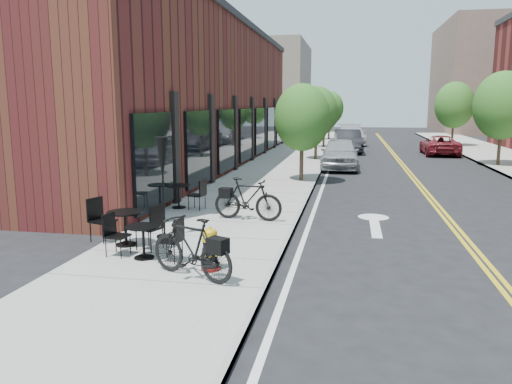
# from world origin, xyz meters

# --- Properties ---
(ground) EXTENTS (120.00, 120.00, 0.00)m
(ground) POSITION_xyz_m (0.00, 0.00, 0.00)
(ground) COLOR black
(ground) RESTS_ON ground
(sidewalk_near) EXTENTS (4.00, 70.00, 0.12)m
(sidewalk_near) POSITION_xyz_m (-2.00, 10.00, 0.06)
(sidewalk_near) COLOR #9E9B93
(sidewalk_near) RESTS_ON ground
(building_near) EXTENTS (5.00, 28.00, 7.00)m
(building_near) POSITION_xyz_m (-6.50, 14.00, 3.50)
(building_near) COLOR #481717
(building_near) RESTS_ON ground
(bg_building_left) EXTENTS (8.00, 14.00, 10.00)m
(bg_building_left) POSITION_xyz_m (-8.00, 48.00, 5.00)
(bg_building_left) COLOR #726656
(bg_building_left) RESTS_ON ground
(bg_building_right) EXTENTS (10.00, 16.00, 12.00)m
(bg_building_right) POSITION_xyz_m (16.00, 50.00, 6.00)
(bg_building_right) COLOR brown
(bg_building_right) RESTS_ON ground
(tree_near_a) EXTENTS (2.20, 2.20, 3.81)m
(tree_near_a) POSITION_xyz_m (-0.60, 9.00, 2.60)
(tree_near_a) COLOR #382B1E
(tree_near_a) RESTS_ON sidewalk_near
(tree_near_b) EXTENTS (2.30, 2.30, 3.98)m
(tree_near_b) POSITION_xyz_m (-0.60, 17.00, 2.71)
(tree_near_b) COLOR #382B1E
(tree_near_b) RESTS_ON sidewalk_near
(tree_near_c) EXTENTS (2.10, 2.10, 3.67)m
(tree_near_c) POSITION_xyz_m (-0.60, 25.00, 2.53)
(tree_near_c) COLOR #382B1E
(tree_near_c) RESTS_ON sidewalk_near
(tree_near_d) EXTENTS (2.40, 2.40, 4.11)m
(tree_near_d) POSITION_xyz_m (-0.60, 33.00, 2.79)
(tree_near_d) COLOR #382B1E
(tree_near_d) RESTS_ON sidewalk_near
(tree_far_b) EXTENTS (2.80, 2.80, 4.62)m
(tree_far_b) POSITION_xyz_m (8.60, 16.00, 3.06)
(tree_far_b) COLOR #382B1E
(tree_far_b) RESTS_ON sidewalk_far
(tree_far_c) EXTENTS (2.80, 2.80, 4.62)m
(tree_far_c) POSITION_xyz_m (8.60, 28.00, 3.06)
(tree_far_c) COLOR #382B1E
(tree_far_c) RESTS_ON sidewalk_far
(fire_hydrant) EXTENTS (0.42, 0.42, 0.81)m
(fire_hydrant) POSITION_xyz_m (-1.15, -2.26, 0.51)
(fire_hydrant) COLOR maroon
(fire_hydrant) RESTS_ON sidewalk_near
(bicycle_left) EXTENTS (1.88, 1.23, 1.10)m
(bicycle_left) POSITION_xyz_m (-1.36, -2.72, 0.67)
(bicycle_left) COLOR black
(bicycle_left) RESTS_ON sidewalk_near
(bicycle_right) EXTENTS (1.90, 0.74, 1.11)m
(bicycle_right) POSITION_xyz_m (-1.29, 1.80, 0.68)
(bicycle_right) COLOR black
(bicycle_right) RESTS_ON sidewalk_near
(bistro_set_a) EXTENTS (1.61, 0.77, 0.85)m
(bistro_set_a) POSITION_xyz_m (-2.63, -1.83, 0.55)
(bistro_set_a) COLOR black
(bistro_set_a) RESTS_ON sidewalk_near
(bistro_set_b) EXTENTS (1.83, 0.98, 0.97)m
(bistro_set_b) POSITION_xyz_m (-3.39, -1.03, 0.61)
(bistro_set_b) COLOR black
(bistro_set_b) RESTS_ON sidewalk_near
(bistro_set_c) EXTENTS (1.67, 0.82, 0.88)m
(bistro_set_c) POSITION_xyz_m (-3.60, 2.94, 0.56)
(bistro_set_c) COLOR black
(bistro_set_c) RESTS_ON sidewalk_near
(patio_umbrella) EXTENTS (0.37, 0.37, 2.29)m
(patio_umbrella) POSITION_xyz_m (-2.81, -0.26, 1.76)
(patio_umbrella) COLOR black
(patio_umbrella) RESTS_ON sidewalk_near
(parked_car_a) EXTENTS (1.83, 4.45, 1.51)m
(parked_car_a) POSITION_xyz_m (0.80, 13.84, 0.76)
(parked_car_a) COLOR #94979B
(parked_car_a) RESTS_ON ground
(parked_car_b) EXTENTS (2.01, 4.65, 1.49)m
(parked_car_b) POSITION_xyz_m (1.11, 22.41, 0.74)
(parked_car_b) COLOR black
(parked_car_b) RESTS_ON ground
(parked_car_c) EXTENTS (2.42, 5.51, 1.58)m
(parked_car_c) POSITION_xyz_m (1.26, 28.98, 0.79)
(parked_car_c) COLOR #A7A7AC
(parked_car_c) RESTS_ON ground
(parked_car_far) EXTENTS (2.05, 4.40, 1.22)m
(parked_car_far) POSITION_xyz_m (6.73, 21.86, 0.61)
(parked_car_far) COLOR maroon
(parked_car_far) RESTS_ON ground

